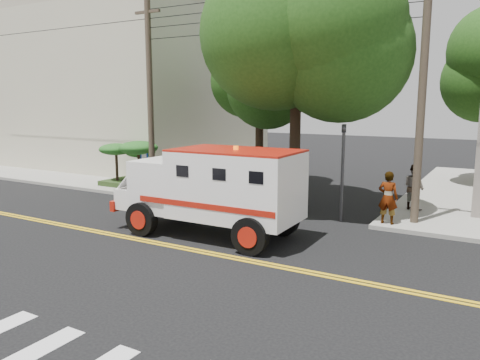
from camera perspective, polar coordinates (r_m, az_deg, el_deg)
The scene contains 13 objects.
ground at distance 14.87m, azimuth -9.08°, elevation -7.81°, with size 100.00×100.00×0.00m, color black.
sidewalk_nw at distance 33.54m, azimuth -12.53°, elevation 1.89°, with size 17.00×17.00×0.15m, color gray.
building_left at distance 35.73m, azimuth -13.59°, elevation 10.47°, with size 16.00×14.00×10.00m, color beige.
utility_pole_left at distance 22.40m, azimuth -10.90°, elevation 9.61°, with size 0.28×0.28×9.00m, color #382D23.
utility_pole_right at distance 17.39m, azimuth 21.28°, elevation 9.21°, with size 0.28×0.28×9.00m, color #382D23.
tree_main at distance 18.79m, azimuth 7.90°, elevation 18.00°, with size 6.08×5.70×9.85m.
tree_left at distance 25.63m, azimuth 2.85°, elevation 12.49°, with size 4.48×4.20×7.70m.
traffic_signal at distance 17.51m, azimuth 12.42°, elevation 2.17°, with size 0.15×0.18×3.60m.
accessibility_sign at distance 23.13m, azimuth -11.50°, elevation 1.79°, with size 0.45×0.10×2.02m.
palm_planter at distance 24.25m, azimuth -13.01°, elevation 2.76°, with size 3.52×2.63×2.36m.
armored_truck at distance 15.30m, azimuth -3.20°, elevation -0.81°, with size 6.45×2.67×2.92m.
pedestrian_a at distance 17.17m, azimuth 17.60°, elevation -2.06°, with size 0.68×0.45×1.87m, color gray.
pedestrian_b at distance 19.78m, azimuth 20.45°, elevation -0.80°, with size 0.89×0.69×1.83m, color gray.
Camera 1 is at (9.02, -10.98, 4.40)m, focal length 35.00 mm.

